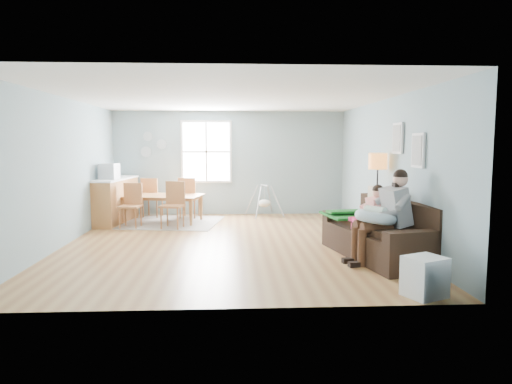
{
  "coord_description": "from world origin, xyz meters",
  "views": [
    {
      "loc": [
        0.08,
        -8.48,
        1.85
      ],
      "look_at": [
        0.49,
        -0.43,
        1.0
      ],
      "focal_mm": 32.0,
      "sensor_mm": 36.0,
      "label": 1
    }
  ],
  "objects": [
    {
      "name": "chair_nw",
      "position": [
        -1.97,
        3.03,
        0.58
      ],
      "size": [
        0.54,
        0.54,
        1.01
      ],
      "color": "olive",
      "rests_on": "rug"
    },
    {
      "name": "room",
      "position": [
        0.0,
        0.0,
        2.42
      ],
      "size": [
        8.4,
        9.4,
        3.9
      ],
      "color": "brown"
    },
    {
      "name": "beige_pillow",
      "position": [
        2.63,
        -0.63,
        0.83
      ],
      "size": [
        0.19,
        0.54,
        0.53
      ],
      "primitive_type": "cube",
      "rotation": [
        0.0,
        0.0,
        0.09
      ],
      "color": "beige",
      "rests_on": "sofa"
    },
    {
      "name": "green_throw",
      "position": [
        2.27,
        -0.54,
        0.59
      ],
      "size": [
        1.18,
        1.05,
        0.04
      ],
      "primitive_type": "cube",
      "rotation": [
        0.0,
        0.0,
        0.16
      ],
      "color": "#16621A",
      "rests_on": "sofa"
    },
    {
      "name": "storage_cube",
      "position": [
        2.4,
        -3.2,
        0.25
      ],
      "size": [
        0.56,
        0.54,
        0.49
      ],
      "color": "white",
      "rests_on": "room"
    },
    {
      "name": "wall_plates",
      "position": [
        -2.0,
        3.47,
        1.83
      ],
      "size": [
        0.67,
        0.02,
        0.66
      ],
      "color": "#92A9AF",
      "rests_on": "room"
    },
    {
      "name": "floor_lamp",
      "position": [
        2.78,
        -0.13,
        1.39
      ],
      "size": [
        0.34,
        0.34,
        1.68
      ],
      "color": "black",
      "rests_on": "room"
    },
    {
      "name": "rug",
      "position": [
        -1.6,
        2.3,
        0.01
      ],
      "size": [
        2.95,
        2.42,
        0.01
      ],
      "primitive_type": "cube",
      "rotation": [
        0.0,
        0.0,
        -0.16
      ],
      "color": "gray",
      "rests_on": "room"
    },
    {
      "name": "monitor",
      "position": [
        -2.73,
        2.01,
        1.24
      ],
      "size": [
        0.43,
        0.41,
        0.36
      ],
      "color": "#AEAFB3",
      "rests_on": "counter"
    },
    {
      "name": "dining_table",
      "position": [
        -1.6,
        2.3,
        0.32
      ],
      "size": [
        2.02,
        1.38,
        0.65
      ],
      "primitive_type": "imported",
      "rotation": [
        0.0,
        0.0,
        -0.21
      ],
      "color": "#976031",
      "rests_on": "rug"
    },
    {
      "name": "counter",
      "position": [
        -2.7,
        2.37,
        0.54
      ],
      "size": [
        0.77,
        1.94,
        1.06
      ],
      "color": "#976031",
      "rests_on": "room"
    },
    {
      "name": "window",
      "position": [
        -0.6,
        3.46,
        1.65
      ],
      "size": [
        1.32,
        0.08,
        1.62
      ],
      "color": "silver",
      "rests_on": "room"
    },
    {
      "name": "infant",
      "position": [
        2.25,
        -1.62,
        0.83
      ],
      "size": [
        0.31,
        0.42,
        0.16
      ],
      "color": "silver",
      "rests_on": "nursing_pillow"
    },
    {
      "name": "sofa",
      "position": [
        2.52,
        -1.27,
        0.33
      ],
      "size": [
        1.45,
        2.46,
        0.93
      ],
      "color": "black",
      "rests_on": "room"
    },
    {
      "name": "baby_swing",
      "position": [
        0.88,
        3.03,
        0.37
      ],
      "size": [
        1.0,
        1.01,
        0.81
      ],
      "color": "#AEAFB3",
      "rests_on": "room"
    },
    {
      "name": "toddler",
      "position": [
        2.39,
        -1.07,
        0.79
      ],
      "size": [
        0.63,
        0.37,
        0.95
      ],
      "color": "white",
      "rests_on": "sofa"
    },
    {
      "name": "chair_ne",
      "position": [
        -1.03,
        2.87,
        0.59
      ],
      "size": [
        0.55,
        0.55,
        1.02
      ],
      "color": "olive",
      "rests_on": "rug"
    },
    {
      "name": "nursing_pillow",
      "position": [
        2.27,
        -1.66,
        0.73
      ],
      "size": [
        0.77,
        0.76,
        0.26
      ],
      "primitive_type": "torus",
      "rotation": [
        0.0,
        0.14,
        0.22
      ],
      "color": "silver",
      "rests_on": "father"
    },
    {
      "name": "pictures",
      "position": [
        2.97,
        -1.05,
        1.85
      ],
      "size": [
        0.05,
        1.34,
        0.74
      ],
      "color": "silver",
      "rests_on": "room"
    },
    {
      "name": "chair_sw",
      "position": [
        -2.18,
        1.73,
        0.56
      ],
      "size": [
        0.5,
        0.5,
        0.98
      ],
      "color": "olive",
      "rests_on": "rug"
    },
    {
      "name": "chair_se",
      "position": [
        -1.23,
        1.58,
        0.59
      ],
      "size": [
        0.56,
        0.56,
        1.03
      ],
      "color": "olive",
      "rests_on": "rug"
    },
    {
      "name": "father",
      "position": [
        2.44,
        -1.62,
        0.79
      ],
      "size": [
        1.06,
        0.57,
        1.47
      ],
      "color": "gray",
      "rests_on": "sofa"
    }
  ]
}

